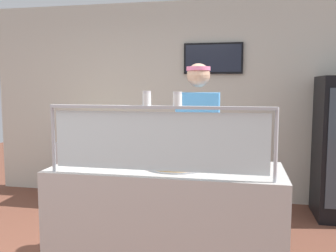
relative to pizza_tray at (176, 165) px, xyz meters
name	(u,v)px	position (x,y,z in m)	size (l,w,h in m)	color
ground_plane	(181,250)	(-0.07, 0.63, -0.97)	(12.00, 12.00, 0.00)	brown
shop_rear_unit	(202,101)	(-0.07, 2.32, 0.39)	(6.12, 0.13, 2.70)	beige
serving_counter	(167,228)	(-0.07, -0.01, -0.49)	(1.72, 0.71, 0.95)	#BCB7B2
sneeze_guard	(158,133)	(-0.07, -0.31, 0.28)	(1.55, 0.06, 0.48)	#B2B5BC
pizza_tray	(176,165)	(0.00, 0.00, 0.00)	(0.48, 0.48, 0.04)	#9EA0A8
pizza_server	(182,163)	(0.04, -0.02, 0.02)	(0.07, 0.28, 0.01)	#ADAFB7
parmesan_shaker	(147,99)	(-0.15, -0.31, 0.50)	(0.06, 0.06, 0.10)	white
pepper_flake_shaker	(177,100)	(0.06, -0.31, 0.50)	(0.06, 0.06, 0.09)	white
worker_figure	(198,147)	(0.09, 0.61, 0.04)	(0.41, 0.50, 1.76)	#23232D
prep_shelf	(88,171)	(-1.55, 1.83, -0.55)	(0.70, 0.55, 0.84)	#B7BABF
pizza_box_stack	(87,135)	(-1.55, 1.83, -0.06)	(0.51, 0.50, 0.13)	tan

